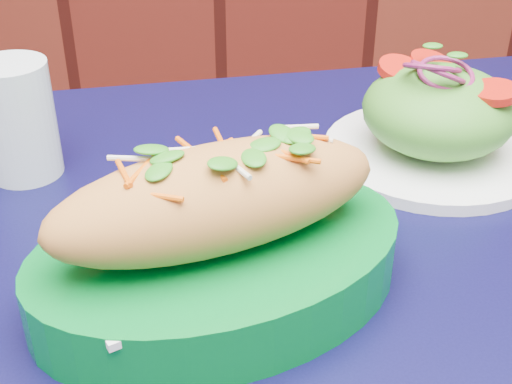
{
  "coord_description": "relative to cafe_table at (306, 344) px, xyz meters",
  "views": [
    {
      "loc": [
        0.4,
        1.16,
        1.1
      ],
      "look_at": [
        0.42,
        1.63,
        0.81
      ],
      "focal_mm": 50.0,
      "sensor_mm": 36.0,
      "label": 1
    }
  ],
  "objects": [
    {
      "name": "cafe_table",
      "position": [
        0.0,
        0.0,
        0.0
      ],
      "size": [
        0.91,
        0.91,
        0.75
      ],
      "rotation": [
        0.0,
        0.0,
        0.15
      ],
      "color": "black",
      "rests_on": "ground"
    },
    {
      "name": "banh_mi_basket",
      "position": [
        -0.07,
        -0.03,
        0.14
      ],
      "size": [
        0.34,
        0.28,
        0.13
      ],
      "rotation": [
        0.0,
        0.0,
        0.38
      ],
      "color": "#006C23",
      "rests_on": "cafe_table"
    },
    {
      "name": "salad_plate",
      "position": [
        0.14,
        0.17,
        0.13
      ],
      "size": [
        0.22,
        0.22,
        0.11
      ],
      "rotation": [
        0.0,
        0.0,
        0.14
      ],
      "color": "white",
      "rests_on": "cafe_table"
    },
    {
      "name": "water_glass",
      "position": [
        -0.26,
        0.16,
        0.14
      ],
      "size": [
        0.07,
        0.07,
        0.11
      ],
      "primitive_type": "cylinder",
      "color": "silver",
      "rests_on": "cafe_table"
    }
  ]
}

